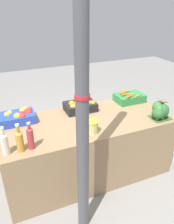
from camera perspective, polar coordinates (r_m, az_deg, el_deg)
ground_plane at (r=2.91m, az=0.00°, el=-15.02°), size 10.00×10.00×0.00m
market_table at (r=2.67m, az=0.00°, el=-9.07°), size 1.93×0.85×0.75m
support_pole at (r=1.56m, az=-1.26°, el=2.01°), size 0.11×0.11×2.57m
apple_crate at (r=2.52m, az=-17.43°, el=-1.14°), size 0.37×0.25×0.14m
orange_crate at (r=2.66m, az=-1.79°, el=1.62°), size 0.37×0.25×0.14m
carrot_crate at (r=2.96m, az=11.02°, el=3.72°), size 0.37×0.25×0.14m
broccoli_pile at (r=2.60m, az=18.64°, el=0.29°), size 0.24×0.22×0.19m
juice_bottle_cloudy at (r=2.02m, az=-20.72°, el=-7.62°), size 0.07×0.07×0.27m
juice_bottle_amber at (r=2.02m, az=-17.20°, el=-7.04°), size 0.07×0.07×0.27m
juice_bottle_ruby at (r=2.02m, az=-14.55°, el=-6.48°), size 0.06×0.06×0.27m
pickle_jar at (r=2.21m, az=1.47°, el=-3.91°), size 0.12×0.12×0.13m
sparrow_bird at (r=2.55m, az=19.42°, el=2.67°), size 0.06×0.13×0.05m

